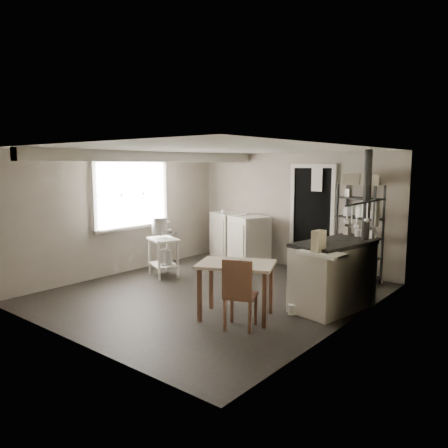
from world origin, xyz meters
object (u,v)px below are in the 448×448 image
Objects in this scene: prep_table at (163,255)px; chair at (241,291)px; shelf_rack at (359,228)px; base_cabinets at (239,240)px; work_table at (236,290)px; stove at (333,279)px; flour_sack at (344,271)px; stockpot at (160,226)px.

chair is at bearing -23.71° from prep_table.
chair is (-0.24, -3.15, -0.46)m from shelf_rack.
base_cabinets is 3.52m from work_table.
shelf_rack is 1.38× the size of stove.
flour_sack is at bearing 29.23° from prep_table.
stockpot is 2.01m from base_cabinets.
stockpot reaches higher than chair.
work_table is 1.09× the size of chair.
work_table is at bearing -20.81° from prep_table.
stove is at bearing 46.05° from chair.
base_cabinets reaches higher than work_table.
prep_table is at bearing -150.77° from flour_sack.
work_table reaches higher than prep_table.
shelf_rack reaches higher than prep_table.
flour_sack is at bearing 28.33° from stockpot.
chair is at bearing -43.82° from work_table.
prep_table is 0.78× the size of chair.
stove is at bearing -65.12° from shelf_rack.
stockpot is at bearing -151.67° from flour_sack.
stockpot is at bearing 176.00° from prep_table.
work_table is (-0.85, -1.17, -0.06)m from stove.
prep_table is 2.32× the size of stockpot.
prep_table is 0.71× the size of work_table.
base_cabinets is 1.24× the size of stove.
stove is 1.36× the size of chair.
base_cabinets is 3.90m from chair.
shelf_rack is at bearing 79.87° from work_table.
base_cabinets reaches higher than prep_table.
work_table is (-0.52, -2.89, -0.57)m from shelf_rack.
work_table is (2.10, -2.83, -0.08)m from base_cabinets.
stockpot is 0.34× the size of chair.
base_cabinets is 3.38m from stove.
prep_table is 3.26m from stove.
prep_table is at bearing -4.00° from stockpot.
stockpot is 3.61m from shelf_rack.
shelf_rack is at bearing 78.22° from flour_sack.
flour_sack is (2.53, -0.32, -0.22)m from base_cabinets.
prep_table is 2.93m from chair.
shelf_rack is at bearing 110.90° from stove.
shelf_rack is (2.93, 1.97, 0.55)m from prep_table.
flour_sack is at bearing 80.12° from work_table.
stockpot reaches higher than prep_table.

